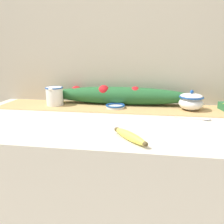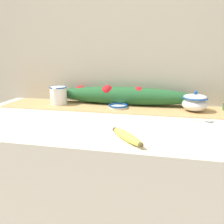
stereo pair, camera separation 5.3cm
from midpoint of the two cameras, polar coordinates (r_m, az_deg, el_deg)
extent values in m
cube|color=beige|center=(1.27, -1.07, -21.22)|extent=(1.56, 0.73, 0.89)
cube|color=#B7AD99|center=(1.41, 1.46, 15.22)|extent=(2.36, 0.04, 2.40)
cube|color=tan|center=(1.28, 0.48, 1.18)|extent=(1.44, 0.27, 0.00)
cylinder|color=white|center=(1.38, -15.85, 3.99)|extent=(0.10, 0.10, 0.11)
torus|color=#194793|center=(1.37, -16.01, 6.12)|extent=(0.11, 0.11, 0.01)
torus|color=white|center=(1.43, -14.87, 4.83)|extent=(0.06, 0.01, 0.06)
ellipsoid|color=white|center=(1.33, -16.80, 5.66)|extent=(0.03, 0.02, 0.02)
ellipsoid|color=white|center=(1.29, 18.77, 2.17)|extent=(0.13, 0.13, 0.08)
torus|color=#194793|center=(1.28, 18.90, 3.72)|extent=(0.13, 0.13, 0.01)
ellipsoid|color=white|center=(1.28, 18.93, 3.99)|extent=(0.12, 0.12, 0.03)
sphere|color=#194793|center=(1.27, 19.01, 5.01)|extent=(0.02, 0.02, 0.02)
cylinder|color=white|center=(1.27, -0.31, 1.31)|extent=(0.11, 0.11, 0.01)
torus|color=#194793|center=(1.27, -0.31, 1.74)|extent=(0.11, 0.11, 0.01)
ellipsoid|color=#DBCC4C|center=(0.81, 2.83, -6.36)|extent=(0.15, 0.16, 0.03)
ellipsoid|color=brown|center=(0.87, -0.39, -4.65)|extent=(0.03, 0.03, 0.02)
ellipsoid|color=brown|center=(0.75, 6.62, -8.34)|extent=(0.03, 0.03, 0.02)
cube|color=#B7B7BC|center=(1.12, 17.93, -1.66)|extent=(0.13, 0.02, 0.00)
ellipsoid|color=#B7B7BC|center=(1.13, 22.20, -1.76)|extent=(0.04, 0.03, 0.01)
ellipsoid|color=#235B2D|center=(1.35, 0.95, 4.28)|extent=(0.88, 0.12, 0.11)
sphere|color=red|center=(1.42, -10.37, 5.37)|extent=(0.07, 0.07, 0.07)
sphere|color=red|center=(1.34, -3.29, 5.48)|extent=(0.07, 0.07, 0.07)
sphere|color=red|center=(1.33, 4.87, 5.21)|extent=(0.07, 0.07, 0.07)
sphere|color=red|center=(1.34, 12.11, 4.47)|extent=(0.05, 0.05, 0.05)
camera|label=1|loc=(0.03, -91.53, -0.42)|focal=35.00mm
camera|label=2|loc=(0.03, 88.47, 0.42)|focal=35.00mm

